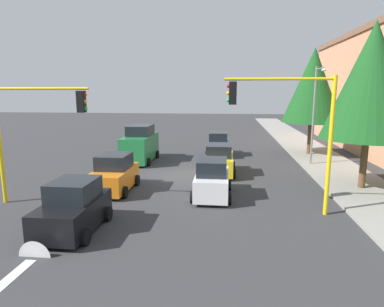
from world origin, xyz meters
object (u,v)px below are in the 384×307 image
object	(u,v)px
car_black	(73,208)
tree_roadside_near	(371,81)
delivery_van_green	(140,145)
car_white	(212,180)
car_yellow	(219,161)
street_lamp_curbside	(316,105)
car_orange	(114,174)
traffic_signal_near_left	(289,118)
car_blue	(218,145)
tree_roadside_mid	(313,86)
traffic_signal_near_right	(34,121)

from	to	relation	value
car_black	tree_roadside_near	bearing A→B (deg)	117.37
delivery_van_green	car_white	xyz separation A→B (m)	(8.18, 5.90, -0.39)
car_white	car_yellow	xyz separation A→B (m)	(-4.80, 0.22, 0.00)
street_lamp_curbside	car_white	bearing A→B (deg)	-41.46
tree_roadside_near	car_white	world-z (taller)	tree_roadside_near
delivery_van_green	car_orange	world-z (taller)	delivery_van_green
traffic_signal_near_left	car_white	xyz separation A→B (m)	(-1.95, -3.31, -3.31)
car_orange	car_black	bearing A→B (deg)	2.48
delivery_van_green	car_yellow	distance (m)	7.01
street_lamp_curbside	car_black	xyz separation A→B (m)	(12.42, -11.86, -3.45)
tree_roadside_near	car_blue	bearing A→B (deg)	-138.64
traffic_signal_near_left	tree_roadside_near	bearing A→B (deg)	130.05
tree_roadside_near	car_orange	size ratio (longest dim) A/B	2.37
street_lamp_curbside	car_blue	distance (m)	8.40
tree_roadside_mid	car_yellow	world-z (taller)	tree_roadside_mid
delivery_van_green	car_black	distance (m)	12.98
street_lamp_curbside	tree_roadside_near	world-z (taller)	tree_roadside_near
traffic_signal_near_right	tree_roadside_mid	bearing A→B (deg)	131.75
car_yellow	car_blue	xyz separation A→B (m)	(-6.43, -0.24, -0.00)
car_orange	car_white	bearing A→B (deg)	84.40
delivery_van_green	car_blue	bearing A→B (deg)	117.32
street_lamp_curbside	tree_roadside_near	bearing A→B (deg)	13.05
traffic_signal_near_right	car_white	size ratio (longest dim) A/B	1.53
car_black	car_yellow	bearing A→B (deg)	150.92
traffic_signal_near_left	tree_roadside_mid	xyz separation A→B (m)	(-14.00, 4.26, 1.55)
tree_roadside_mid	car_white	distance (m)	15.03
tree_roadside_mid	delivery_van_green	world-z (taller)	tree_roadside_mid
tree_roadside_mid	delivery_van_green	size ratio (longest dim) A/B	1.83
delivery_van_green	traffic_signal_near_right	bearing A→B (deg)	-12.34
traffic_signal_near_right	car_black	distance (m)	5.14
traffic_signal_near_left	car_blue	bearing A→B (deg)	-165.85
street_lamp_curbside	car_blue	world-z (taller)	street_lamp_curbside
tree_roadside_mid	delivery_van_green	distance (m)	14.71
street_lamp_curbside	tree_roadside_near	distance (m)	5.95
street_lamp_curbside	traffic_signal_near_right	bearing A→B (deg)	-57.15
tree_roadside_near	car_orange	world-z (taller)	tree_roadside_near
street_lamp_curbside	tree_roadside_mid	bearing A→B (deg)	169.67
car_white	car_blue	xyz separation A→B (m)	(-11.22, -0.01, 0.00)
car_black	tree_roadside_mid	bearing A→B (deg)	143.02
traffic_signal_near_right	traffic_signal_near_left	size ratio (longest dim) A/B	0.94
traffic_signal_near_left	tree_roadside_mid	size ratio (longest dim) A/B	0.68
tree_roadside_mid	car_yellow	bearing A→B (deg)	-45.36
car_white	car_orange	xyz separation A→B (m)	(-0.52, -5.32, 0.00)
car_yellow	car_blue	bearing A→B (deg)	-177.89
traffic_signal_near_left	car_white	size ratio (longest dim) A/B	1.63
delivery_van_green	car_yellow	xyz separation A→B (m)	(3.38, 6.12, -0.39)
delivery_van_green	tree_roadside_near	bearing A→B (deg)	66.29
car_white	car_yellow	size ratio (longest dim) A/B	0.96
car_yellow	tree_roadside_near	bearing A→B (deg)	70.68
traffic_signal_near_left	car_yellow	bearing A→B (deg)	-155.45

